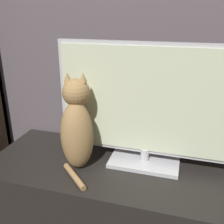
% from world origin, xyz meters
% --- Properties ---
extents(tv_stand, '(1.21, 0.54, 0.42)m').
position_xyz_m(tv_stand, '(0.00, 0.91, 0.21)').
color(tv_stand, black).
rests_on(tv_stand, ground_plane).
extents(tv, '(0.90, 0.21, 0.61)m').
position_xyz_m(tv, '(0.19, 0.99, 0.73)').
color(tv, '#B7B7BC').
rests_on(tv, tv_stand).
extents(cat, '(0.20, 0.29, 0.48)m').
position_xyz_m(cat, '(-0.12, 0.86, 0.64)').
color(cat, '#997547').
rests_on(cat, tv_stand).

